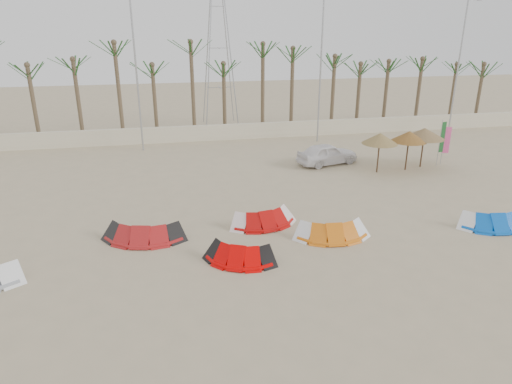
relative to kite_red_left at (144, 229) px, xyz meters
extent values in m
plane|color=tan|center=(5.54, -4.61, -0.42)|extent=(120.00, 120.00, 0.00)
cube|color=beige|center=(5.54, 17.39, 0.23)|extent=(60.00, 0.30, 1.30)
cylinder|color=brown|center=(-8.46, 18.89, 2.83)|extent=(0.32, 0.32, 6.50)
ellipsoid|color=#194719|center=(-8.46, 18.89, 6.08)|extent=(4.00, 4.00, 2.40)
cylinder|color=brown|center=(1.54, 18.89, 2.83)|extent=(0.32, 0.32, 6.50)
ellipsoid|color=#194719|center=(1.54, 18.89, 6.08)|extent=(4.00, 4.00, 2.40)
cylinder|color=brown|center=(11.54, 18.89, 2.83)|extent=(0.32, 0.32, 6.50)
ellipsoid|color=#194719|center=(11.54, 18.89, 6.08)|extent=(4.00, 4.00, 2.40)
cylinder|color=brown|center=(21.54, 18.89, 2.83)|extent=(0.32, 0.32, 6.50)
ellipsoid|color=#194719|center=(21.54, 18.89, 6.08)|extent=(4.00, 4.00, 2.40)
cylinder|color=brown|center=(29.54, 18.89, 2.83)|extent=(0.32, 0.32, 6.50)
ellipsoid|color=#194719|center=(29.54, 18.89, 6.08)|extent=(4.00, 4.00, 2.40)
cylinder|color=#A5A8AD|center=(-0.46, 15.39, 5.08)|extent=(0.14, 0.14, 11.00)
cylinder|color=#A5A8AD|center=(13.54, 15.39, 5.08)|extent=(0.14, 0.14, 11.00)
cylinder|color=#A5A8AD|center=(25.54, 15.39, 5.08)|extent=(0.14, 0.14, 11.00)
cube|color=#A5A8AD|center=(26.54, 15.39, 10.43)|extent=(0.35, 0.14, 0.10)
cube|color=white|center=(-4.71, -2.65, -0.17)|extent=(0.81, 1.20, 0.40)
cylinder|color=#A31718|center=(0.00, -0.32, -0.32)|extent=(3.36, 0.96, 0.20)
cube|color=black|center=(-1.53, -0.22, -0.17)|extent=(0.83, 1.21, 0.40)
cube|color=black|center=(1.53, -0.22, -0.17)|extent=(0.83, 1.21, 0.40)
cylinder|color=#DB0000|center=(3.91, -3.20, -0.32)|extent=(2.52, 1.31, 0.20)
cube|color=black|center=(2.70, -3.10, -0.17)|extent=(1.01, 1.25, 0.40)
cube|color=black|center=(5.11, -3.10, -0.17)|extent=(1.01, 1.25, 0.40)
cylinder|color=#B10907|center=(5.67, 0.12, -0.32)|extent=(2.92, 0.74, 0.20)
cube|color=white|center=(4.35, 0.22, -0.17)|extent=(0.79, 1.19, 0.40)
cube|color=white|center=(6.99, 0.22, -0.17)|extent=(0.79, 1.19, 0.40)
cylinder|color=orange|center=(8.44, -1.81, -0.32)|extent=(3.10, 0.48, 0.20)
cube|color=white|center=(7.05, -1.71, -0.17)|extent=(0.70, 1.15, 0.40)
cube|color=white|center=(9.83, -1.71, -0.17)|extent=(0.70, 1.15, 0.40)
cylinder|color=blue|center=(16.43, -2.31, -0.32)|extent=(3.01, 0.61, 0.20)
cube|color=white|center=(15.07, -2.21, -0.17)|extent=(0.74, 1.17, 0.40)
cylinder|color=#4C331E|center=(14.75, 6.80, 0.84)|extent=(0.10, 0.10, 2.53)
cone|color=olive|center=(14.75, 6.80, 1.86)|extent=(2.31, 2.31, 0.70)
cylinder|color=#4C331E|center=(16.86, 6.92, 0.84)|extent=(0.10, 0.10, 2.53)
cone|color=brown|center=(16.86, 6.92, 1.86)|extent=(2.31, 2.31, 0.70)
cylinder|color=#4C331E|center=(18.19, 7.33, 0.87)|extent=(0.10, 0.10, 2.58)
cone|color=olive|center=(18.19, 7.33, 1.91)|extent=(2.66, 2.66, 0.70)
cylinder|color=#A5A8AD|center=(19.82, 7.51, 0.98)|extent=(0.04, 0.04, 2.80)
cube|color=#FF53A3|center=(20.04, 7.51, 1.31)|extent=(0.41, 0.14, 1.82)
cylinder|color=#A5A8AD|center=(19.39, 7.30, 1.18)|extent=(0.04, 0.04, 3.20)
cube|color=#165120|center=(19.61, 7.30, 1.56)|extent=(0.41, 0.14, 2.08)
imported|color=white|center=(12.14, 9.20, 0.31)|extent=(4.56, 2.68, 1.46)
camera|label=1|loc=(1.29, -19.57, 8.98)|focal=32.00mm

